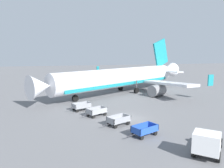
{
  "coord_description": "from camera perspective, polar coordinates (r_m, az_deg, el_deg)",
  "views": [
    {
      "loc": [
        -8.21,
        -24.54,
        8.14
      ],
      "look_at": [
        0.85,
        10.59,
        2.8
      ],
      "focal_mm": 34.91,
      "sensor_mm": 36.0,
      "label": 1
    }
  ],
  "objects": [
    {
      "name": "ground_plane",
      "position": [
        27.12,
        3.9,
        -9.11
      ],
      "size": [
        220.0,
        220.0,
        0.0
      ],
      "primitive_type": "plane",
      "color": "slate"
    },
    {
      "name": "airplane",
      "position": [
        43.57,
        3.0,
        1.66
      ],
      "size": [
        34.52,
        28.66,
        11.34
      ],
      "color": "silver",
      "rests_on": "ground"
    },
    {
      "name": "baggage_cart_nearest",
      "position": [
        21.98,
        8.53,
        -11.78
      ],
      "size": [
        3.56,
        2.25,
        1.07
      ],
      "color": "#234CB2",
      "rests_on": "ground"
    },
    {
      "name": "baggage_cart_second_in_row",
      "position": [
        24.67,
        1.75,
        -9.42
      ],
      "size": [
        3.54,
        2.31,
        1.07
      ],
      "color": "gray",
      "rests_on": "ground"
    },
    {
      "name": "baggage_cart_third_in_row",
      "position": [
        28.15,
        -4.06,
        -7.18
      ],
      "size": [
        3.5,
        2.38,
        1.07
      ],
      "color": "gray",
      "rests_on": "ground"
    },
    {
      "name": "baggage_cart_fourth_in_row",
      "position": [
        31.01,
        -7.94,
        -5.77
      ],
      "size": [
        3.6,
        2.14,
        1.07
      ],
      "color": "gray",
      "rests_on": "ground"
    },
    {
      "name": "service_truck_beside_carts",
      "position": [
        19.08,
        23.63,
        -14.01
      ],
      "size": [
        4.39,
        4.48,
        2.1
      ],
      "color": "slate",
      "rests_on": "ground"
    }
  ]
}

